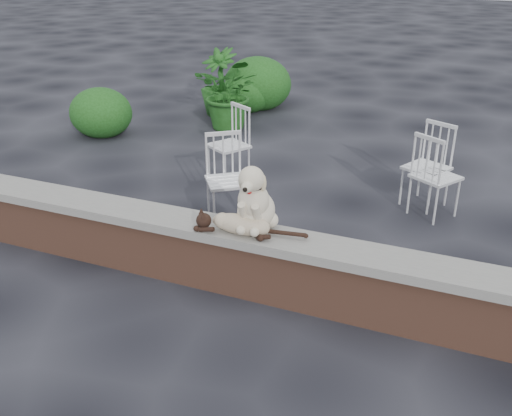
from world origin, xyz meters
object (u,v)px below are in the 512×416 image
at_px(potted_plant_a, 231,93).
at_px(dog, 256,195).
at_px(chair_b, 228,144).
at_px(chair_a, 227,180).
at_px(potted_plant_b, 219,82).
at_px(cat, 240,223).
at_px(chair_d, 427,166).
at_px(chair_c, 436,175).

bearing_deg(potted_plant_a, dog, -62.60).
height_order(dog, potted_plant_a, dog).
bearing_deg(chair_b, chair_a, -35.47).
distance_m(chair_b, potted_plant_a, 2.22).
height_order(potted_plant_a, potted_plant_b, potted_plant_a).
relative_size(cat, chair_b, 1.17).
bearing_deg(cat, chair_d, 59.38).
relative_size(chair_c, chair_a, 1.00).
relative_size(chair_b, potted_plant_b, 0.83).
bearing_deg(chair_d, chair_c, -35.83).
distance_m(chair_c, chair_d, 0.27).
relative_size(chair_c, chair_b, 1.00).
height_order(chair_c, chair_a, same).
xyz_separation_m(dog, chair_c, (1.23, 2.09, -0.41)).
height_order(chair_a, potted_plant_b, potted_plant_b).
xyz_separation_m(chair_d, chair_b, (-2.37, -0.16, 0.00)).
xyz_separation_m(chair_c, chair_d, (-0.13, 0.23, 0.00)).
bearing_deg(cat, chair_a, 114.34).
distance_m(potted_plant_a, potted_plant_b, 0.84).
distance_m(cat, chair_d, 2.75).
xyz_separation_m(chair_a, chair_b, (-0.48, 1.06, 0.00)).
distance_m(dog, chair_a, 1.42).
relative_size(chair_a, potted_plant_b, 0.83).
bearing_deg(dog, chair_b, 115.29).
bearing_deg(chair_c, dog, 91.58).
xyz_separation_m(chair_d, potted_plant_b, (-3.79, 2.52, 0.10)).
bearing_deg(potted_plant_b, chair_d, -33.61).
distance_m(dog, potted_plant_a, 4.72).
distance_m(dog, chair_d, 2.60).
height_order(chair_c, potted_plant_a, potted_plant_a).
bearing_deg(chair_b, potted_plant_a, 144.13).
bearing_deg(potted_plant_b, chair_c, -35.11).
distance_m(cat, chair_b, 2.61).
xyz_separation_m(chair_c, potted_plant_a, (-3.40, 2.10, 0.11)).
bearing_deg(chair_d, chair_b, -150.61).
bearing_deg(chair_a, chair_d, -3.77).
bearing_deg(chair_b, chair_d, 33.90).
distance_m(chair_c, potted_plant_a, 4.00).
distance_m(dog, potted_plant_b, 5.55).
xyz_separation_m(cat, chair_c, (1.31, 2.24, -0.20)).
height_order(cat, chair_b, chair_b).
height_order(chair_c, potted_plant_b, potted_plant_b).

